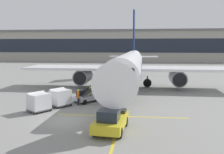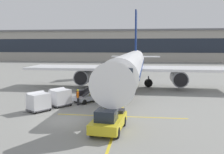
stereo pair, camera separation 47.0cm
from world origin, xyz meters
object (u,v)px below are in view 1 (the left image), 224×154
object	(u,v)px
parked_airplane	(130,65)
pushback_tug	(111,120)
safety_cone_engine_keepout	(98,84)
ground_crew_by_loader	(78,96)
baggage_cart_lead	(60,97)
baggage_cart_second	(39,102)
belt_loader	(90,94)
ground_crew_by_carts	(90,93)

from	to	relation	value
parked_airplane	pushback_tug	bearing A→B (deg)	-91.71
pushback_tug	safety_cone_engine_keepout	bearing A→B (deg)	102.36
parked_airplane	ground_crew_by_loader	size ratio (longest dim) A/B	23.78
safety_cone_engine_keepout	baggage_cart_lead	bearing A→B (deg)	-97.84
parked_airplane	pushback_tug	size ratio (longest dim) A/B	9.08
baggage_cart_lead	baggage_cart_second	bearing A→B (deg)	-121.45
belt_loader	baggage_cart_lead	distance (m)	3.74
baggage_cart_lead	pushback_tug	distance (m)	9.50
parked_airplane	belt_loader	world-z (taller)	parked_airplane
baggage_cart_lead	ground_crew_by_carts	world-z (taller)	baggage_cart_lead
belt_loader	ground_crew_by_loader	xyz separation A→B (m)	(-0.89, -1.95, 0.14)
belt_loader	ground_crew_by_carts	xyz separation A→B (m)	(0.03, 0.08, 0.14)
belt_loader	baggage_cart_lead	bearing A→B (deg)	-135.50
parked_airplane	baggage_cart_lead	distance (m)	14.66
parked_airplane	safety_cone_engine_keepout	xyz separation A→B (m)	(-5.04, 0.42, -3.10)
parked_airplane	baggage_cart_second	distance (m)	17.33
ground_crew_by_carts	baggage_cart_lead	bearing A→B (deg)	-134.98
baggage_cart_lead	pushback_tug	xyz separation A→B (m)	(6.26, -7.14, -0.17)
baggage_cart_second	safety_cone_engine_keepout	size ratio (longest dim) A/B	3.39
parked_airplane	baggage_cart_lead	xyz separation A→B (m)	(-6.85, -12.72, -2.48)
belt_loader	baggage_cart_second	bearing A→B (deg)	-129.62
pushback_tug	ground_crew_by_carts	bearing A→B (deg)	109.84
parked_airplane	baggage_cart_lead	size ratio (longest dim) A/B	15.38
parked_airplane	ground_crew_by_carts	distance (m)	11.12
ground_crew_by_loader	safety_cone_engine_keepout	size ratio (longest dim) A/B	2.19
belt_loader	safety_cone_engine_keepout	size ratio (longest dim) A/B	6.31
ground_crew_by_loader	safety_cone_engine_keepout	xyz separation A→B (m)	(0.03, 12.47, -0.61)
ground_crew_by_loader	ground_crew_by_carts	distance (m)	2.23
baggage_cart_second	ground_crew_by_loader	bearing A→B (deg)	43.02
ground_crew_by_loader	ground_crew_by_carts	bearing A→B (deg)	65.55
baggage_cart_second	ground_crew_by_carts	size ratio (longest dim) A/B	1.55
pushback_tug	belt_loader	bearing A→B (deg)	110.17
baggage_cart_second	parked_airplane	bearing A→B (deg)	61.20
baggage_cart_lead	ground_crew_by_carts	distance (m)	3.82
baggage_cart_second	safety_cone_engine_keepout	world-z (taller)	baggage_cart_second
belt_loader	parked_airplane	bearing A→B (deg)	67.51
ground_crew_by_carts	safety_cone_engine_keepout	world-z (taller)	ground_crew_by_carts
belt_loader	safety_cone_engine_keepout	xyz separation A→B (m)	(-0.86, 10.52, -0.47)
baggage_cart_second	ground_crew_by_loader	distance (m)	4.36
baggage_cart_lead	baggage_cart_second	world-z (taller)	same
safety_cone_engine_keepout	pushback_tug	bearing A→B (deg)	-77.64
baggage_cart_lead	ground_crew_by_loader	size ratio (longest dim) A/B	1.55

